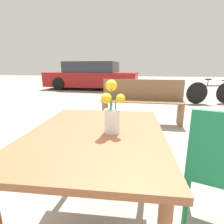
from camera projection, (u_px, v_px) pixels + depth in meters
table_front at (96, 147)px, 1.04m from camera, size 0.82×1.03×0.73m
flower_vase at (112, 114)px, 0.98m from camera, size 0.13×0.13×0.30m
cafe_chair at (221, 166)px, 1.09m from camera, size 0.50×0.50×0.86m
bench_near at (142, 99)px, 3.47m from camera, size 1.59×0.36×0.85m
bicycle at (212, 92)px, 5.27m from camera, size 1.56×0.53×0.75m
parked_car at (92, 76)px, 8.80m from camera, size 4.55×2.12×1.33m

